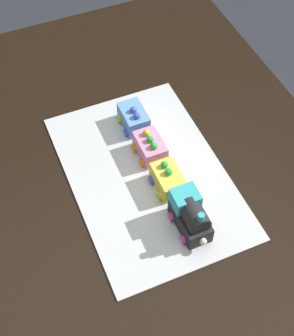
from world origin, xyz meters
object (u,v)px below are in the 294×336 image
at_px(dining_table, 149,182).
at_px(cake_car_gondola_lemon, 168,180).
at_px(cake_car_flatbed_bubblegum, 150,147).
at_px(cake_car_caboose_sky_blue, 134,118).
at_px(cake_locomotive, 191,215).

bearing_deg(dining_table, cake_car_gondola_lemon, -174.88).
distance_m(dining_table, cake_car_flatbed_bubblegum, 0.14).
xyz_separation_m(dining_table, cake_car_flatbed_bubblegum, (0.01, -0.01, 0.14)).
relative_size(cake_car_flatbed_bubblegum, cake_car_caboose_sky_blue, 1.00).
distance_m(dining_table, cake_car_caboose_sky_blue, 0.19).
bearing_deg(cake_car_gondola_lemon, dining_table, 5.12).
height_order(dining_table, cake_car_caboose_sky_blue, cake_car_caboose_sky_blue).
relative_size(dining_table, cake_car_flatbed_bubblegum, 14.00).
bearing_deg(cake_car_flatbed_bubblegum, cake_car_caboose_sky_blue, 0.00).
relative_size(dining_table, cake_locomotive, 10.00).
distance_m(cake_car_gondola_lemon, cake_car_flatbed_bubblegum, 0.12).
bearing_deg(cake_car_gondola_lemon, cake_car_flatbed_bubblegum, -0.00).
bearing_deg(cake_car_flatbed_bubblegum, cake_locomotive, 180.00).
height_order(dining_table, cake_car_flatbed_bubblegum, cake_car_flatbed_bubblegum).
height_order(dining_table, cake_locomotive, cake_locomotive).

